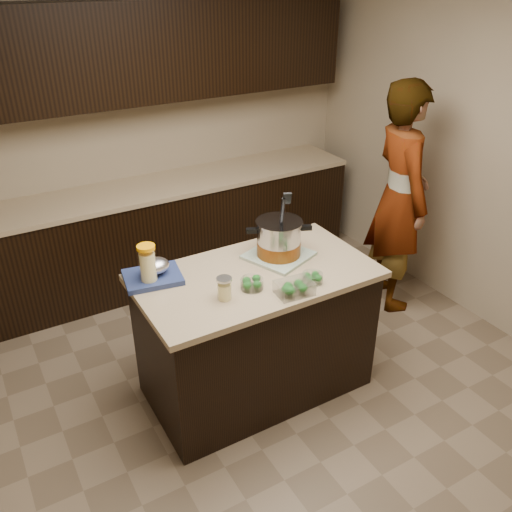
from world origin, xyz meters
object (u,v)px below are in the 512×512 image
Objects in this scene: island at (256,333)px; stock_pot at (279,240)px; lemonade_pitcher at (148,267)px; person at (399,198)px.

island is 0.62m from stock_pot.
island is 5.75× the size of lemonade_pitcher.
island is at bearing 122.71° from person.
person reaches higher than lemonade_pitcher.
island is at bearing -18.46° from lemonade_pitcher.
person is (1.31, 0.29, -0.09)m from stock_pot.
island is 0.79× the size of person.
stock_pot is 0.84m from lemonade_pitcher.
person is at bearing 35.47° from stock_pot.
stock_pot is at bearing 120.70° from person.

